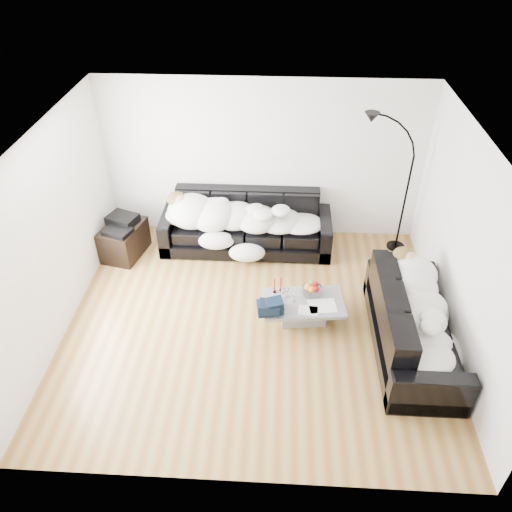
# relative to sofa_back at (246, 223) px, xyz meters

# --- Properties ---
(ground) EXTENTS (5.00, 5.00, 0.00)m
(ground) POSITION_rel_sofa_back_xyz_m (0.24, -1.77, -0.44)
(ground) COLOR brown
(ground) RESTS_ON ground
(wall_back) EXTENTS (5.00, 0.02, 2.60)m
(wall_back) POSITION_rel_sofa_back_xyz_m (0.24, 0.48, 0.86)
(wall_back) COLOR silver
(wall_back) RESTS_ON ground
(wall_left) EXTENTS (0.02, 4.50, 2.60)m
(wall_left) POSITION_rel_sofa_back_xyz_m (-2.26, -1.77, 0.86)
(wall_left) COLOR silver
(wall_left) RESTS_ON ground
(wall_right) EXTENTS (0.02, 4.50, 2.60)m
(wall_right) POSITION_rel_sofa_back_xyz_m (2.74, -1.77, 0.86)
(wall_right) COLOR silver
(wall_right) RESTS_ON ground
(ceiling) EXTENTS (5.00, 5.00, 0.00)m
(ceiling) POSITION_rel_sofa_back_xyz_m (0.24, -1.77, 2.16)
(ceiling) COLOR white
(ceiling) RESTS_ON ground
(sofa_back) EXTENTS (2.69, 0.93, 0.88)m
(sofa_back) POSITION_rel_sofa_back_xyz_m (0.00, 0.00, 0.00)
(sofa_back) COLOR black
(sofa_back) RESTS_ON ground
(sofa_right) EXTENTS (0.92, 2.16, 0.87)m
(sofa_right) POSITION_rel_sofa_back_xyz_m (2.24, -2.09, -0.00)
(sofa_right) COLOR black
(sofa_right) RESTS_ON ground
(sleeper_back) EXTENTS (2.27, 0.79, 0.45)m
(sleeper_back) POSITION_rel_sofa_back_xyz_m (0.00, -0.05, 0.21)
(sleeper_back) COLOR white
(sleeper_back) RESTS_ON sofa_back
(sleeper_right) EXTENTS (0.78, 1.85, 0.45)m
(sleeper_right) POSITION_rel_sofa_back_xyz_m (2.24, -2.09, 0.21)
(sleeper_right) COLOR white
(sleeper_right) RESTS_ON sofa_right
(teal_cushion) EXTENTS (0.42, 0.38, 0.20)m
(teal_cushion) POSITION_rel_sofa_back_xyz_m (2.18, -1.43, 0.28)
(teal_cushion) COLOR #0F546C
(teal_cushion) RESTS_ON sofa_right
(coffee_table) EXTENTS (1.14, 0.74, 0.31)m
(coffee_table) POSITION_rel_sofa_back_xyz_m (0.88, -1.67, -0.28)
(coffee_table) COLOR #939699
(coffee_table) RESTS_ON ground
(fruit_bowl) EXTENTS (0.29, 0.29, 0.16)m
(fruit_bowl) POSITION_rel_sofa_back_xyz_m (1.00, -1.48, -0.04)
(fruit_bowl) COLOR white
(fruit_bowl) RESTS_ON coffee_table
(wine_glass_a) EXTENTS (0.07, 0.07, 0.15)m
(wine_glass_a) POSITION_rel_sofa_back_xyz_m (0.66, -1.58, -0.05)
(wine_glass_a) COLOR white
(wine_glass_a) RESTS_ON coffee_table
(wine_glass_b) EXTENTS (0.09, 0.09, 0.18)m
(wine_glass_b) POSITION_rel_sofa_back_xyz_m (0.62, -1.63, -0.03)
(wine_glass_b) COLOR white
(wine_glass_b) RESTS_ON coffee_table
(wine_glass_c) EXTENTS (0.08, 0.08, 0.16)m
(wine_glass_c) POSITION_rel_sofa_back_xyz_m (0.76, -1.67, -0.05)
(wine_glass_c) COLOR white
(wine_glass_c) RESTS_ON coffee_table
(candle_left) EXTENTS (0.05, 0.05, 0.23)m
(candle_left) POSITION_rel_sofa_back_xyz_m (0.49, -1.50, -0.01)
(candle_left) COLOR maroon
(candle_left) RESTS_ON coffee_table
(candle_right) EXTENTS (0.04, 0.04, 0.22)m
(candle_right) POSITION_rel_sofa_back_xyz_m (0.57, -1.46, -0.02)
(candle_right) COLOR maroon
(candle_right) RESTS_ON coffee_table
(newspaper_a) EXTENTS (0.40, 0.33, 0.01)m
(newspaper_a) POSITION_rel_sofa_back_xyz_m (1.13, -1.74, -0.12)
(newspaper_a) COLOR silver
(newspaper_a) RESTS_ON coffee_table
(newspaper_b) EXTENTS (0.27, 0.20, 0.01)m
(newspaper_b) POSITION_rel_sofa_back_xyz_m (0.94, -1.84, -0.12)
(newspaper_b) COLOR silver
(newspaper_b) RESTS_ON coffee_table
(navy_jacket) EXTENTS (0.42, 0.38, 0.18)m
(navy_jacket) POSITION_rel_sofa_back_xyz_m (0.46, -1.90, 0.04)
(navy_jacket) COLOR black
(navy_jacket) RESTS_ON coffee_table
(shoes) EXTENTS (0.53, 0.46, 0.10)m
(shoes) POSITION_rel_sofa_back_xyz_m (0.73, -1.44, -0.39)
(shoes) COLOR #472311
(shoes) RESTS_ON ground
(av_cabinet) EXTENTS (0.68, 0.86, 0.52)m
(av_cabinet) POSITION_rel_sofa_back_xyz_m (-1.91, -0.32, -0.18)
(av_cabinet) COLOR black
(av_cabinet) RESTS_ON ground
(stereo) EXTENTS (0.53, 0.47, 0.13)m
(stereo) POSITION_rel_sofa_back_xyz_m (-1.91, -0.32, 0.15)
(stereo) COLOR black
(stereo) RESTS_ON av_cabinet
(floor_lamp) EXTENTS (0.77, 0.45, 1.99)m
(floor_lamp) POSITION_rel_sofa_back_xyz_m (2.44, 0.11, 0.55)
(floor_lamp) COLOR black
(floor_lamp) RESTS_ON ground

